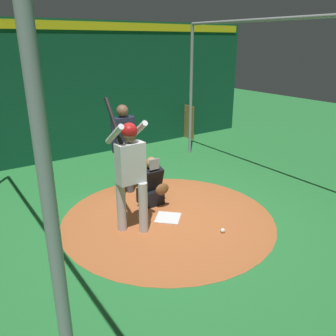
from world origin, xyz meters
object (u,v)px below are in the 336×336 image
Objects in this scene: batter at (130,167)px; umpire at (124,145)px; home_plate at (168,218)px; catcher at (152,186)px; bat_rack at (188,123)px; baseball_0 at (223,230)px.

umpire is (-1.39, 0.63, -0.08)m from batter.
home_plate is at bearing 89.48° from batter.
umpire is at bearing -167.80° from catcher.
bat_rack is 14.20× the size of baseball_0.
catcher reaches higher than baseball_0.
catcher is at bearing 129.32° from batter.
home_plate is 0.44× the size of catcher.
batter is at bearing -46.65° from bat_rack.
catcher is 12.91× the size of baseball_0.
umpire is 24.63× the size of baseball_0.
home_plate is at bearing -41.47° from bat_rack.
umpire reaches higher than bat_rack.
home_plate is 5.68× the size of baseball_0.
batter is 1.83m from baseball_0.
batter is 2.05× the size of bat_rack.
batter is 2.25× the size of catcher.
batter is 5.99m from bat_rack.
umpire reaches higher than home_plate.
bat_rack is (-4.10, 3.62, 0.48)m from home_plate.
batter is 1.18× the size of umpire.
catcher is at bearing 12.20° from umpire.
catcher is 0.52× the size of umpire.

